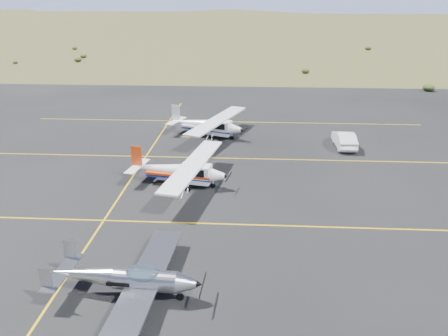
% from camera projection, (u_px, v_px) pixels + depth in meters
% --- Properties ---
extents(ground, '(1600.00, 1600.00, 0.00)m').
position_uv_depth(ground, '(201.00, 242.00, 23.56)').
color(ground, '#383D1C').
rests_on(ground, ground).
extents(apron, '(72.00, 72.00, 0.02)m').
position_uv_depth(apron, '(212.00, 188.00, 30.06)').
color(apron, black).
rests_on(apron, ground).
extents(aircraft_low_wing, '(6.46, 9.00, 1.96)m').
position_uv_depth(aircraft_low_wing, '(129.00, 279.00, 18.94)').
color(aircraft_low_wing, silver).
rests_on(aircraft_low_wing, apron).
extents(aircraft_cessna, '(6.35, 10.27, 2.59)m').
position_uv_depth(aircraft_cessna, '(179.00, 170.00, 30.16)').
color(aircraft_cessna, white).
rests_on(aircraft_cessna, apron).
extents(aircraft_plain, '(7.48, 10.54, 2.71)m').
position_uv_depth(aircraft_plain, '(207.00, 124.00, 40.59)').
color(aircraft_plain, white).
rests_on(aircraft_plain, apron).
extents(sedan, '(1.54, 4.28, 1.40)m').
position_uv_depth(sedan, '(344.00, 139.00, 37.95)').
color(sedan, white).
rests_on(sedan, apron).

